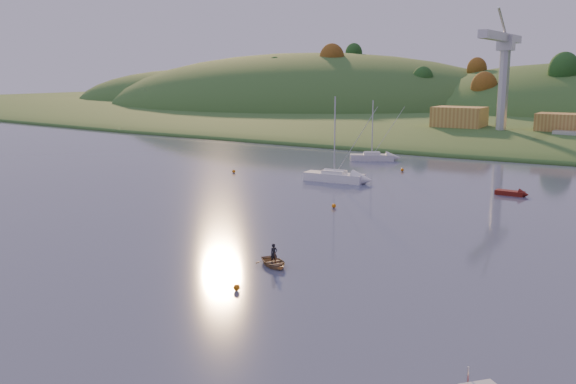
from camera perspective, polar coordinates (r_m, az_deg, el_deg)
The scene contains 20 objects.
far_shore at distance 253.23m, azimuth 23.90°, elevation 6.39°, with size 620.00×220.00×1.50m, color #2B5120.
shore_slope at distance 189.27m, azimuth 21.01°, elevation 5.42°, with size 640.00×150.00×7.00m, color #2B5120.
hill_left_far at distance 306.47m, azimuth -7.90°, elevation 7.80°, with size 120.00×100.00×32.00m, color #2B5120.
hill_left at distance 254.10m, azimuth 2.21°, elevation 7.30°, with size 170.00×140.00×44.00m, color #2B5120.
hillside_trees at distance 208.88m, azimuth 22.09°, elevation 5.79°, with size 280.00×50.00×32.00m, color #1D4C1B, non-canonical shape.
wharf at distance 146.20m, azimuth 19.67°, elevation 4.62°, with size 42.00×16.00×2.40m, color slate.
shed_west at distance 150.14m, azimuth 14.98°, elevation 6.41°, with size 11.00×8.00×4.80m, color #A87638.
shed_east at distance 146.41m, azimuth 22.99°, elevation 5.66°, with size 9.00×7.00×4.00m, color #A87638.
dock_crane at distance 142.70m, azimuth 18.57°, elevation 10.99°, with size 3.20×28.00×20.30m.
sailboat_near at distance 89.46m, azimuth 4.13°, elevation 1.42°, with size 8.65×3.20×11.76m.
sailboat_far at distance 111.33m, azimuth 7.46°, elevation 3.16°, with size 7.55×5.56×10.28m.
canoe at distance 50.81m, azimuth -1.26°, elevation -6.28°, with size 2.30×3.22×0.67m, color #9D7E56.
paddler at distance 50.68m, azimuth -1.26°, elevation -5.77°, with size 0.58×0.38×1.60m, color black.
red_tender at distance 83.87m, azimuth 19.63°, elevation -0.14°, with size 4.07×1.54×1.37m.
work_vessel at distance 140.37m, azimuth 23.61°, elevation 4.12°, with size 13.45×6.08×3.35m.
buoy_0 at distance 45.58m, azimuth -4.60°, elevation -8.44°, with size 0.50×0.50×0.50m, color orange.
buoy_1 at distance 72.23m, azimuth 4.10°, elevation -1.23°, with size 0.50×0.50×0.50m, color orange.
buoy_2 at distance 97.09m, azimuth -4.84°, elevation 1.84°, with size 0.50×0.50×0.50m, color orange.
buoy_3 at distance 90.00m, azimuth 4.60°, elevation 1.14°, with size 0.50×0.50×0.50m, color orange.
buoy_4 at distance 99.80m, azimuth 10.12°, elevation 1.96°, with size 0.50×0.50×0.50m, color orange.
Camera 1 is at (35.87, -20.21, 15.20)m, focal length 40.00 mm.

